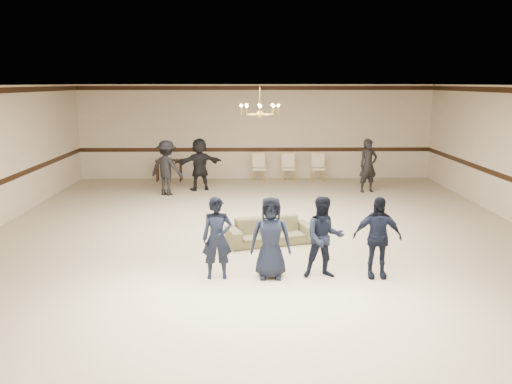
% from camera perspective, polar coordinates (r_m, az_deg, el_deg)
% --- Properties ---
extents(room, '(12.01, 14.01, 3.21)m').
position_cam_1_polar(room, '(11.24, 0.52, 3.20)').
color(room, beige).
rests_on(room, ground).
extents(chair_rail, '(12.00, 0.02, 0.14)m').
position_cam_1_polar(chair_rail, '(18.24, -0.06, 4.58)').
color(chair_rail, black).
rests_on(chair_rail, wall_back).
extents(crown_molding, '(12.00, 0.02, 0.14)m').
position_cam_1_polar(crown_molding, '(18.10, -0.06, 11.13)').
color(crown_molding, black).
rests_on(crown_molding, wall_back).
extents(chandelier, '(0.94, 0.94, 0.89)m').
position_cam_1_polar(chandelier, '(12.12, 0.41, 9.87)').
color(chandelier, gold).
rests_on(chandelier, ceiling).
extents(boy_a, '(0.53, 0.37, 1.40)m').
position_cam_1_polar(boy_a, '(8.95, -4.19, -4.96)').
color(boy_a, black).
rests_on(boy_a, floor).
extents(boy_b, '(0.70, 0.47, 1.40)m').
position_cam_1_polar(boy_b, '(8.95, 1.59, -4.94)').
color(boy_b, black).
rests_on(boy_b, floor).
extents(boy_c, '(0.71, 0.56, 1.40)m').
position_cam_1_polar(boy_c, '(9.03, 7.32, -4.88)').
color(boy_c, black).
rests_on(boy_c, floor).
extents(boy_d, '(0.83, 0.37, 1.40)m').
position_cam_1_polar(boy_d, '(9.21, 12.90, -4.77)').
color(boy_d, black).
rests_on(boy_d, floor).
extents(settee, '(1.89, 1.15, 0.52)m').
position_cam_1_polar(settee, '(10.96, 1.52, -4.21)').
color(settee, '#706D4A').
rests_on(settee, floor).
extents(adult_left, '(1.20, 0.98, 1.61)m').
position_cam_1_polar(adult_left, '(15.76, -9.58, 2.57)').
color(adult_left, black).
rests_on(adult_left, floor).
extents(adult_mid, '(1.57, 0.97, 1.61)m').
position_cam_1_polar(adult_mid, '(16.34, -6.09, 2.99)').
color(adult_mid, black).
rests_on(adult_mid, floor).
extents(adult_right, '(0.68, 0.54, 1.61)m').
position_cam_1_polar(adult_right, '(16.30, 11.96, 2.78)').
color(adult_right, black).
rests_on(adult_right, floor).
extents(banquet_chair_left, '(0.49, 0.49, 0.92)m').
position_cam_1_polar(banquet_chair_left, '(17.64, 0.28, 2.57)').
color(banquet_chair_left, '#F0E9CA').
rests_on(banquet_chair_left, floor).
extents(banquet_chair_mid, '(0.46, 0.46, 0.92)m').
position_cam_1_polar(banquet_chair_mid, '(17.69, 3.52, 2.57)').
color(banquet_chair_mid, '#F0E9CA').
rests_on(banquet_chair_mid, floor).
extents(banquet_chair_right, '(0.48, 0.48, 0.92)m').
position_cam_1_polar(banquet_chair_right, '(17.79, 6.74, 2.57)').
color(banquet_chair_right, '#F0E9CA').
rests_on(banquet_chair_right, floor).
extents(console_table, '(0.90, 0.43, 0.73)m').
position_cam_1_polar(console_table, '(18.04, -9.32, 2.31)').
color(console_table, '#351F11').
rests_on(console_table, floor).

